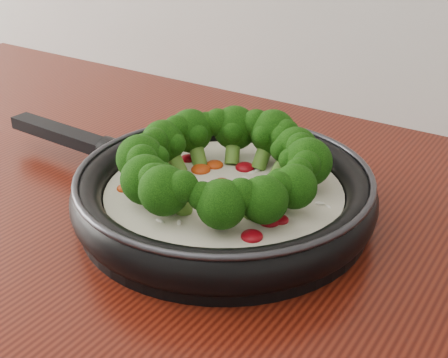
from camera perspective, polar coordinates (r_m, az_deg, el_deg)
The scene contains 1 object.
skillet at distance 0.69m, azimuth -0.22°, elevation -0.53°, with size 0.56×0.37×0.11m.
Camera 1 is at (0.45, 0.59, 1.26)m, focal length 47.27 mm.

